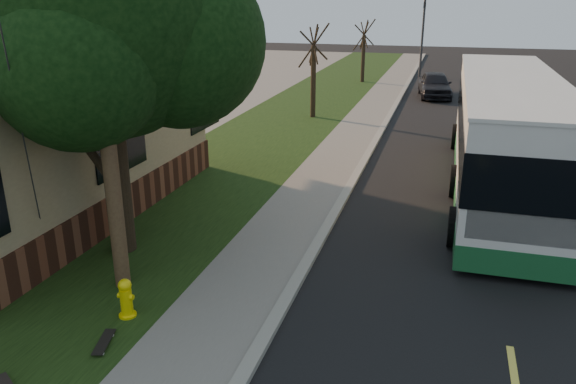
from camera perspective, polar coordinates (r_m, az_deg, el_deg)
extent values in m
plane|color=black|center=(9.86, -2.44, -14.99)|extent=(120.00, 120.00, 0.00)
cube|color=black|center=(18.60, 19.44, 0.89)|extent=(8.00, 80.00, 0.01)
cube|color=gray|center=(18.72, 7.20, 2.16)|extent=(0.25, 80.00, 0.12)
cube|color=slate|center=(18.89, 4.20, 2.36)|extent=(2.00, 80.00, 0.08)
cube|color=black|center=(19.86, -5.74, 3.15)|extent=(5.00, 80.00, 0.07)
cylinder|color=yellow|center=(10.67, -16.09, -10.73)|extent=(0.22, 0.22, 0.55)
sphere|color=yellow|center=(10.50, -16.27, -9.09)|extent=(0.24, 0.24, 0.24)
cylinder|color=yellow|center=(10.61, -16.15, -10.14)|extent=(0.30, 0.10, 0.10)
cylinder|color=yellow|center=(10.61, -16.15, -10.14)|extent=(0.10, 0.18, 0.10)
cylinder|color=yellow|center=(10.80, -15.96, -11.90)|extent=(0.32, 0.32, 0.04)
cylinder|color=#473321|center=(10.57, -18.71, 13.03)|extent=(0.30, 0.30, 9.00)
cylinder|color=#2D2D30|center=(10.36, -25.80, 7.69)|extent=(2.52, 3.21, 7.60)
cylinder|color=black|center=(12.76, -17.14, 2.64)|extent=(0.56, 0.56, 4.00)
sphere|color=black|center=(12.27, -18.67, 17.08)|extent=(5.20, 5.20, 5.20)
sphere|color=black|center=(12.12, -11.05, 14.84)|extent=(3.60, 3.60, 3.60)
sphere|color=black|center=(12.68, -24.21, 15.10)|extent=(3.80, 3.80, 3.80)
sphere|color=black|center=(11.10, -20.63, 12.03)|extent=(3.20, 3.20, 3.20)
cylinder|color=black|center=(26.70, 2.58, 11.12)|extent=(0.24, 0.24, 3.30)
cylinder|color=black|center=(26.51, 2.63, 14.65)|extent=(1.38, 0.57, 2.01)
cylinder|color=black|center=(26.51, 2.63, 14.65)|extent=(0.74, 1.21, 1.58)
cylinder|color=black|center=(26.51, 2.63, 14.65)|extent=(0.65, 1.05, 1.95)
cylinder|color=black|center=(26.51, 2.63, 14.65)|extent=(1.28, 0.53, 1.33)
cylinder|color=black|center=(26.51, 2.63, 14.65)|extent=(0.75, 1.21, 1.70)
cylinder|color=black|center=(38.32, 7.64, 13.29)|extent=(0.24, 0.24, 3.03)
cylinder|color=black|center=(38.20, 7.75, 15.54)|extent=(1.38, 0.57, 2.01)
cylinder|color=black|center=(38.20, 7.75, 15.54)|extent=(0.74, 1.21, 1.58)
cylinder|color=black|center=(38.20, 7.75, 15.54)|extent=(0.65, 1.05, 1.95)
cylinder|color=black|center=(38.20, 7.75, 15.54)|extent=(1.28, 0.53, 1.33)
cylinder|color=black|center=(38.20, 7.75, 15.54)|extent=(0.75, 1.21, 1.70)
cylinder|color=#2D2D30|center=(41.85, 13.49, 15.05)|extent=(0.16, 0.16, 5.50)
imported|color=black|center=(41.77, 13.68, 17.44)|extent=(0.18, 0.22, 1.10)
cube|color=silver|center=(17.62, 21.31, 6.14)|extent=(2.59, 12.44, 2.80)
cube|color=#18562C|center=(17.98, 20.75, 1.65)|extent=(2.61, 12.46, 0.57)
cube|color=black|center=(17.58, 21.39, 6.80)|extent=(2.63, 12.48, 1.14)
cube|color=black|center=(11.73, 23.43, -1.17)|extent=(2.29, 0.06, 1.66)
cube|color=yellow|center=(11.37, 24.36, 5.47)|extent=(1.66, 0.06, 0.36)
cube|color=#FFF2CC|center=(12.08, 19.03, -6.15)|extent=(0.26, 0.04, 0.16)
cube|color=#FFF2CC|center=(12.30, 26.29, -6.71)|extent=(0.26, 0.04, 0.16)
cube|color=silver|center=(17.38, 21.88, 10.69)|extent=(2.64, 12.49, 0.08)
cylinder|color=black|center=(13.59, 16.56, -3.42)|extent=(0.29, 0.95, 0.95)
cylinder|color=black|center=(16.91, 16.62, 1.07)|extent=(0.29, 0.95, 0.95)
cylinder|color=black|center=(17.17, 25.26, 0.26)|extent=(0.29, 0.95, 0.95)
cylinder|color=black|center=(22.31, 16.68, 5.41)|extent=(0.29, 0.95, 0.95)
cylinder|color=black|center=(22.51, 23.29, 4.76)|extent=(0.29, 0.95, 0.95)
cube|color=black|center=(10.10, -18.19, -14.24)|extent=(0.37, 0.76, 0.02)
cylinder|color=silver|center=(9.92, -18.64, -15.23)|extent=(0.17, 0.09, 0.05)
cylinder|color=silver|center=(10.32, -17.72, -13.64)|extent=(0.17, 0.09, 0.05)
cylinder|color=silver|center=(9.87, -27.07, -16.69)|extent=(0.13, 0.17, 0.05)
cube|color=black|center=(20.29, -20.27, 4.15)|extent=(1.48, 1.21, 1.20)
cube|color=black|center=(20.14, -20.48, 5.90)|extent=(1.54, 1.26, 0.08)
imported|color=black|center=(33.63, 14.70, 10.51)|extent=(2.19, 4.36, 1.43)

